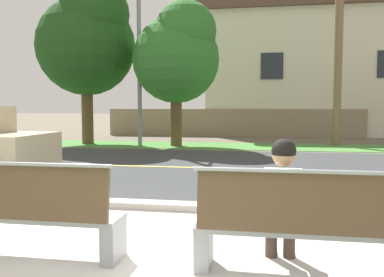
{
  "coord_description": "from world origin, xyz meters",
  "views": [
    {
      "loc": [
        0.98,
        -3.49,
        1.54
      ],
      "look_at": [
        -0.18,
        3.26,
        1.0
      ],
      "focal_mm": 38.19,
      "sensor_mm": 36.0,
      "label": 1
    }
  ],
  "objects_px": {
    "bench_left": "(27,214)",
    "streetlamp": "(141,41)",
    "shade_tree_far_left": "(88,39)",
    "bench_right": "(300,228)",
    "shade_tree_left": "(178,53)",
    "seated_person_white": "(282,199)"
  },
  "relations": [
    {
      "from": "seated_person_white",
      "to": "shade_tree_far_left",
      "type": "relative_size",
      "value": 0.19
    },
    {
      "from": "seated_person_white",
      "to": "shade_tree_left",
      "type": "height_order",
      "value": "shade_tree_left"
    },
    {
      "from": "bench_left",
      "to": "shade_tree_far_left",
      "type": "bearing_deg",
      "value": 110.99
    },
    {
      "from": "seated_person_white",
      "to": "shade_tree_left",
      "type": "xyz_separation_m",
      "value": [
        -3.35,
        11.51,
        2.87
      ]
    },
    {
      "from": "streetlamp",
      "to": "bench_left",
      "type": "bearing_deg",
      "value": -78.72
    },
    {
      "from": "shade_tree_far_left",
      "to": "shade_tree_left",
      "type": "bearing_deg",
      "value": -5.5
    },
    {
      "from": "shade_tree_far_left",
      "to": "bench_left",
      "type": "bearing_deg",
      "value": -69.01
    },
    {
      "from": "bench_left",
      "to": "shade_tree_far_left",
      "type": "height_order",
      "value": "shade_tree_far_left"
    },
    {
      "from": "shade_tree_left",
      "to": "seated_person_white",
      "type": "bearing_deg",
      "value": -73.76
    },
    {
      "from": "bench_left",
      "to": "streetlamp",
      "type": "xyz_separation_m",
      "value": [
        -2.35,
        11.77,
        3.61
      ]
    },
    {
      "from": "bench_left",
      "to": "seated_person_white",
      "type": "height_order",
      "value": "seated_person_white"
    },
    {
      "from": "bench_left",
      "to": "seated_person_white",
      "type": "distance_m",
      "value": 2.53
    },
    {
      "from": "bench_right",
      "to": "shade_tree_left",
      "type": "bearing_deg",
      "value": 106.7
    },
    {
      "from": "streetlamp",
      "to": "shade_tree_far_left",
      "type": "height_order",
      "value": "streetlamp"
    },
    {
      "from": "bench_left",
      "to": "shade_tree_left",
      "type": "bearing_deg",
      "value": 94.1
    },
    {
      "from": "shade_tree_far_left",
      "to": "bench_right",
      "type": "bearing_deg",
      "value": -58.82
    },
    {
      "from": "seated_person_white",
      "to": "bench_right",
      "type": "bearing_deg",
      "value": -48.27
    },
    {
      "from": "streetlamp",
      "to": "shade_tree_far_left",
      "type": "distance_m",
      "value": 2.29
    },
    {
      "from": "bench_left",
      "to": "streetlamp",
      "type": "distance_m",
      "value": 12.54
    },
    {
      "from": "shade_tree_far_left",
      "to": "seated_person_white",
      "type": "bearing_deg",
      "value": -59.0
    },
    {
      "from": "bench_right",
      "to": "streetlamp",
      "type": "xyz_separation_m",
      "value": [
        -5.01,
        11.77,
        3.61
      ]
    },
    {
      "from": "seated_person_white",
      "to": "streetlamp",
      "type": "height_order",
      "value": "streetlamp"
    }
  ]
}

